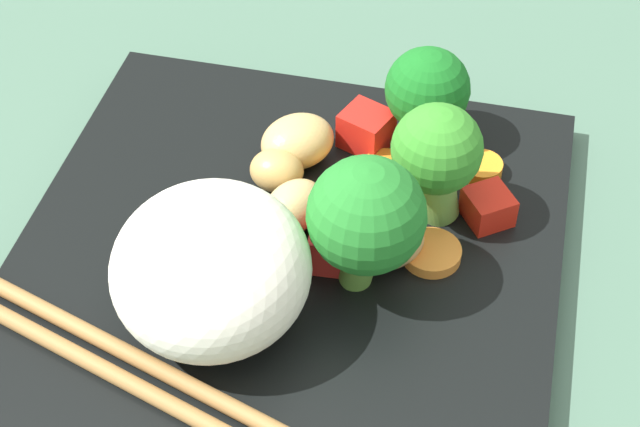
{
  "coord_description": "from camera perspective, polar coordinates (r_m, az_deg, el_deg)",
  "views": [
    {
      "loc": [
        -31.62,
        -7.12,
        37.02
      ],
      "look_at": [
        0.51,
        -1.44,
        3.4
      ],
      "focal_mm": 56.84,
      "sensor_mm": 36.0,
      "label": 1
    }
  ],
  "objects": [
    {
      "name": "chicken_piece_2",
      "position": [
        0.48,
        -1.08,
        0.33
      ],
      "size": [
        4.14,
        3.85,
        2.42
      ],
      "primitive_type": "ellipsoid",
      "rotation": [
        0.0,
        0.0,
        2.59
      ],
      "color": "tan",
      "rests_on": "square_plate"
    },
    {
      "name": "square_plate",
      "position": [
        0.49,
        -1.77,
        -2.43
      ],
      "size": [
        26.87,
        26.87,
        1.4
      ],
      "primitive_type": "cube",
      "rotation": [
        0.0,
        0.0,
        -0.05
      ],
      "color": "black",
      "rests_on": "ground_plane"
    },
    {
      "name": "carrot_slice_2",
      "position": [
        0.51,
        1.85,
        1.62
      ],
      "size": [
        3.34,
        3.34,
        0.46
      ],
      "primitive_type": "cylinder",
      "rotation": [
        0.0,
        0.0,
        6.17
      ],
      "color": "orange",
      "rests_on": "square_plate"
    },
    {
      "name": "pepper_chunk_1",
      "position": [
        0.47,
        1.15,
        -1.23
      ],
      "size": [
        3.17,
        2.54,
        2.06
      ],
      "primitive_type": "cube",
      "rotation": [
        0.0,
        0.0,
        3.15
      ],
      "color": "red",
      "rests_on": "square_plate"
    },
    {
      "name": "chicken_piece_0",
      "position": [
        0.52,
        -1.27,
        4.08
      ],
      "size": [
        4.96,
        5.03,
        2.53
      ],
      "primitive_type": "ellipsoid",
      "rotation": [
        0.0,
        0.0,
        5.42
      ],
      "color": "tan",
      "rests_on": "square_plate"
    },
    {
      "name": "pepper_chunk_0",
      "position": [
        0.5,
        9.45,
        0.37
      ],
      "size": [
        2.86,
        2.85,
        1.58
      ],
      "primitive_type": "cube",
      "rotation": [
        0.0,
        0.0,
        2.14
      ],
      "color": "red",
      "rests_on": "square_plate"
    },
    {
      "name": "pepper_chunk_2",
      "position": [
        0.53,
        2.62,
        4.77
      ],
      "size": [
        2.97,
        3.08,
        2.06
      ],
      "primitive_type": "cube",
      "rotation": [
        0.0,
        0.0,
        2.71
      ],
      "color": "red",
      "rests_on": "square_plate"
    },
    {
      "name": "chicken_piece_3",
      "position": [
        0.47,
        3.87,
        -1.31
      ],
      "size": [
        4.23,
        4.49,
        2.35
      ],
      "primitive_type": "ellipsoid",
      "rotation": [
        0.0,
        0.0,
        5.29
      ],
      "color": "tan",
      "rests_on": "square_plate"
    },
    {
      "name": "carrot_slice_1",
      "position": [
        0.52,
        9.06,
        2.54
      ],
      "size": [
        2.45,
        2.45,
        0.73
      ],
      "primitive_type": "cylinder",
      "rotation": [
        0.0,
        0.0,
        1.42
      ],
      "color": "orange",
      "rests_on": "square_plate"
    },
    {
      "name": "carrot_slice_0",
      "position": [
        0.52,
        3.76,
        2.58
      ],
      "size": [
        3.36,
        3.36,
        0.57
      ],
      "primitive_type": "cylinder",
      "rotation": [
        0.0,
        0.0,
        3.99
      ],
      "color": "orange",
      "rests_on": "square_plate"
    },
    {
      "name": "carrot_slice_3",
      "position": [
        0.49,
        2.71,
        -0.2
      ],
      "size": [
        4.14,
        4.14,
        0.44
      ],
      "primitive_type": "cylinder",
      "rotation": [
        0.0,
        0.0,
        2.6
      ],
      "color": "orange",
      "rests_on": "square_plate"
    },
    {
      "name": "broccoli_floret_0",
      "position": [
        0.44,
        2.62,
        -0.22
      ],
      "size": [
        5.29,
        5.29,
        7.07
      ],
      "color": "#64A03D",
      "rests_on": "square_plate"
    },
    {
      "name": "ground_plane",
      "position": [
        0.5,
        -1.73,
        -3.73
      ],
      "size": [
        110.0,
        110.0,
        2.0
      ],
      "primitive_type": "cube",
      "color": "#466753"
    },
    {
      "name": "carrot_slice_4",
      "position": [
        0.51,
        6.07,
        1.94
      ],
      "size": [
        3.15,
        3.15,
        0.46
      ],
      "primitive_type": "cylinder",
      "rotation": [
        0.0,
        0.0,
        5.96
      ],
      "color": "orange",
      "rests_on": "square_plate"
    },
    {
      "name": "broccoli_floret_1",
      "position": [
        0.47,
        6.6,
        3.32
      ],
      "size": [
        4.3,
        4.3,
        6.67
      ],
      "color": "#6DA747",
      "rests_on": "square_plate"
    },
    {
      "name": "chicken_piece_1",
      "position": [
        0.5,
        -2.45,
        2.44
      ],
      "size": [
        2.38,
        2.76,
        2.12
      ],
      "primitive_type": "ellipsoid",
      "rotation": [
        0.0,
        0.0,
        4.69
      ],
      "color": "tan",
      "rests_on": "square_plate"
    },
    {
      "name": "carrot_slice_5",
      "position": [
        0.48,
        6.29,
        -2.22
      ],
      "size": [
        3.58,
        3.58,
        0.58
      ],
      "primitive_type": "cylinder",
      "rotation": [
        0.0,
        0.0,
        2.81
      ],
      "color": "orange",
      "rests_on": "square_plate"
    },
    {
      "name": "chopstick_pair",
      "position": [
        0.44,
        -10.88,
        -8.45
      ],
      "size": [
        9.73,
        21.9,
        0.75
      ],
      "rotation": [
        0.0,
        0.0,
        4.35
      ],
      "color": "#9D703C",
      "rests_on": "square_plate"
    },
    {
      "name": "rice_mound",
      "position": [
        0.43,
        -6.15,
        -3.1
      ],
      "size": [
        10.3,
        9.96,
        6.21
      ],
      "primitive_type": "ellipsoid",
      "rotation": [
        0.0,
        0.0,
        4.87
      ],
      "color": "white",
      "rests_on": "square_plate"
    },
    {
      "name": "broccoli_floret_2",
      "position": [
        0.52,
        6.06,
        6.82
      ],
      "size": [
        4.36,
        4.36,
        5.6
      ],
      "color": "#6F9E4F",
      "rests_on": "square_plate"
    }
  ]
}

